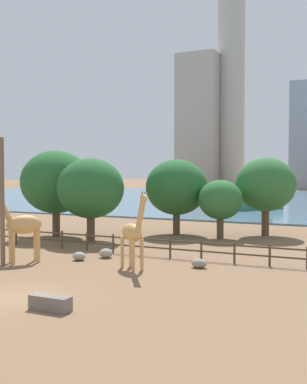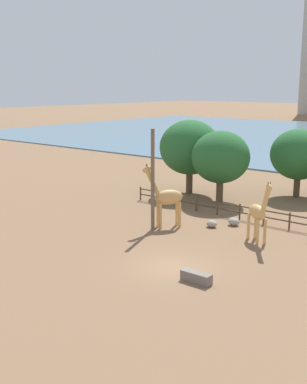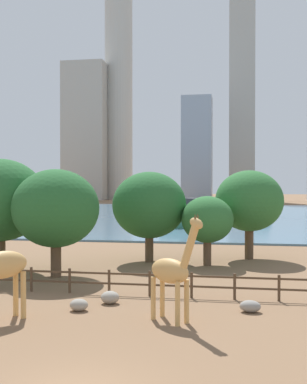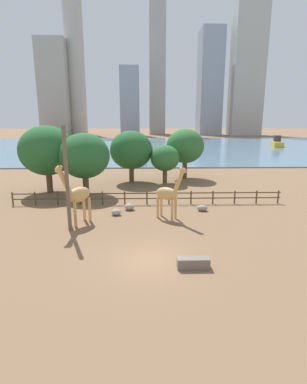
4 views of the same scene
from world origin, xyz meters
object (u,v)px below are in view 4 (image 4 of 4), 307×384
object	(u,v)px
boulder_by_pole	(202,208)
boat_tug	(277,143)
feeding_trough	(193,263)
giraffe_tall	(168,194)
tree_left_small	(185,146)
boat_ferry	(138,150)
giraffe_companion	(77,195)
tree_right_tall	(47,151)
boulder_near_fence	(116,212)
boulder_small	(129,207)
tree_left_large	(84,156)
tree_center_broad	(131,150)
tree_right_small	(165,158)
boat_sailboat	(176,144)
utility_pole	(67,180)

from	to	relation	value
boulder_by_pole	boat_tug	world-z (taller)	boat_tug
feeding_trough	giraffe_tall	bearing A→B (deg)	94.98
tree_left_small	boat_tug	distance (m)	59.79
feeding_trough	boat_ferry	bearing A→B (deg)	94.53
giraffe_tall	giraffe_companion	size ratio (longest dim) A/B	0.91
tree_right_tall	boat_tug	xyz separation A→B (m)	(50.79, 56.90, -3.40)
boulder_near_fence	boulder_small	xyz separation A→B (m)	(1.06, 1.51, 0.03)
giraffe_companion	tree_left_large	world-z (taller)	tree_left_large
tree_left_large	tree_right_tall	size ratio (longest dim) A/B	0.90
tree_left_small	giraffe_companion	bearing A→B (deg)	-119.73
boulder_near_fence	tree_left_small	size ratio (longest dim) A/B	0.12
tree_left_small	boulder_by_pole	bearing A→B (deg)	-91.46
boulder_small	boat_tug	bearing A→B (deg)	57.13
boulder_near_fence	boulder_small	distance (m)	1.85
giraffe_tall	tree_center_broad	bearing A→B (deg)	139.02
boulder_near_fence	tree_left_small	xyz separation A→B (m)	(8.08, 16.78, 4.20)
tree_right_tall	boat_ferry	world-z (taller)	tree_right_tall
boulder_small	tree_right_small	size ratio (longest dim) A/B	0.18
tree_right_small	boat_tug	xyz separation A→B (m)	(37.40, 52.26, -1.94)
tree_center_broad	boat_ferry	world-z (taller)	tree_center_broad
tree_center_broad	giraffe_companion	bearing A→B (deg)	-101.95
tree_left_large	boat_sailboat	xyz separation A→B (m)	(15.41, 53.38, -2.82)
giraffe_companion	utility_pole	size ratio (longest dim) A/B	0.66
boulder_by_pole	tree_left_large	distance (m)	13.94
feeding_trough	boat_sailboat	bearing A→B (deg)	84.95
feeding_trough	boat_ferry	world-z (taller)	boat_ferry
giraffe_tall	boat_sailboat	world-z (taller)	giraffe_tall
boulder_by_pole	boulder_small	xyz separation A→B (m)	(-6.62, 0.45, 0.04)
boulder_small	tree_left_large	world-z (taller)	tree_left_large
utility_pole	boat_tug	bearing A→B (deg)	56.54
tree_right_tall	tree_left_small	bearing A→B (deg)	26.25
giraffe_tall	tree_right_small	xyz separation A→B (m)	(0.64, 14.36, 1.10)
utility_pole	boat_ferry	xyz separation A→B (m)	(4.12, 46.59, -2.37)
giraffe_tall	boat_tug	bearing A→B (deg)	95.64
tree_right_small	boat_ferry	world-z (taller)	tree_right_small
tree_left_small	tree_right_tall	bearing A→B (deg)	-153.75
utility_pole	tree_center_broad	xyz separation A→B (m)	(3.85, 17.62, 0.38)
giraffe_tall	feeding_trough	bearing A→B (deg)	-49.65
boat_sailboat	giraffe_tall	bearing A→B (deg)	1.37
tree_left_small	boat_ferry	distance (m)	27.50
giraffe_companion	utility_pole	xyz separation A→B (m)	(-0.38, -1.21, 1.45)
tree_left_small	boat_tug	bearing A→B (deg)	54.84
boat_ferry	boulder_by_pole	bearing A→B (deg)	40.10
utility_pole	tree_center_broad	distance (m)	18.04
tree_right_small	tree_right_tall	bearing A→B (deg)	-160.91
tree_left_large	tree_right_small	size ratio (longest dim) A/B	1.36
boulder_by_pole	boulder_small	world-z (taller)	boulder_small
boulder_by_pole	tree_left_large	size ratio (longest dim) A/B	0.14
boulder_near_fence	boat_ferry	xyz separation A→B (m)	(0.99, 43.18, 1.19)
tree_right_tall	tree_right_small	xyz separation A→B (m)	(13.39, 4.63, -1.46)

